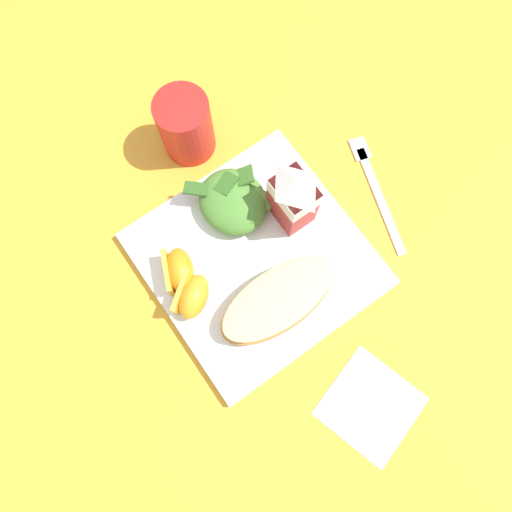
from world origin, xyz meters
TOP-DOWN VIEW (x-y plane):
  - ground at (0.00, 0.00)m, footprint 3.00×3.00m
  - white_plate at (0.00, 0.00)m, footprint 0.28×0.28m
  - cheesy_pizza_bread at (0.07, -0.01)m, footprint 0.08×0.17m
  - green_salad_pile at (-0.08, 0.02)m, footprint 0.11×0.10m
  - milk_carton at (-0.03, 0.08)m, footprint 0.06×0.04m
  - orange_wedge_front at (-0.04, -0.10)m, footprint 0.07×0.06m
  - orange_wedge_middle at (-0.00, -0.10)m, footprint 0.06×0.07m
  - paper_napkin at (0.24, 0.01)m, footprint 0.14×0.14m
  - metal_fork at (0.01, 0.21)m, footprint 0.18×0.08m
  - drinking_red_cup at (-0.20, 0.02)m, footprint 0.08×0.08m

SIDE VIEW (x-z plane):
  - ground at x=0.00m, z-range 0.00..0.00m
  - paper_napkin at x=0.24m, z-range 0.00..0.00m
  - metal_fork at x=0.01m, z-range 0.00..0.01m
  - white_plate at x=0.00m, z-range 0.00..0.02m
  - cheesy_pizza_bread at x=0.07m, z-range 0.02..0.05m
  - orange_wedge_front at x=-0.04m, z-range 0.02..0.06m
  - orange_wedge_middle at x=0.00m, z-range 0.02..0.06m
  - green_salad_pile at x=-0.08m, z-range 0.01..0.06m
  - drinking_red_cup at x=-0.20m, z-range 0.00..0.10m
  - milk_carton at x=-0.03m, z-range 0.02..0.13m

